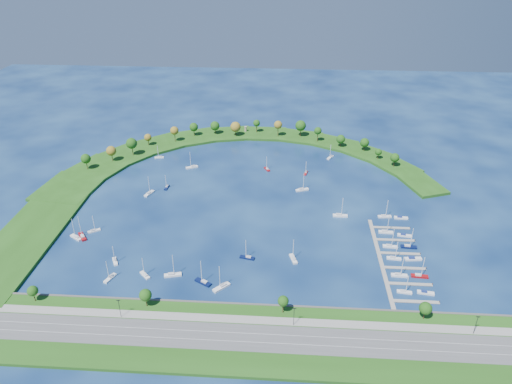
# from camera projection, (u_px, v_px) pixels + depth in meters

# --- Properties ---
(ground) EXTENTS (700.00, 700.00, 0.00)m
(ground) POSITION_uv_depth(u_px,v_px,m) (248.00, 201.00, 319.22)
(ground) COLOR #071841
(ground) RESTS_ON ground
(south_shoreline) EXTENTS (420.00, 43.10, 11.60)m
(south_shoreline) POSITION_uv_depth(u_px,v_px,m) (226.00, 336.00, 211.33)
(south_shoreline) COLOR #1F4B14
(south_shoreline) RESTS_ON ground
(breakwater) EXTENTS (286.74, 247.64, 2.00)m
(breakwater) POSITION_uv_depth(u_px,v_px,m) (193.00, 166.00, 363.98)
(breakwater) COLOR #1F4B14
(breakwater) RESTS_ON ground
(breakwater_trees) EXTENTS (237.54, 89.56, 14.54)m
(breakwater_trees) POSITION_uv_depth(u_px,v_px,m) (237.00, 135.00, 392.94)
(breakwater_trees) COLOR #382314
(breakwater_trees) RESTS_ON breakwater
(harbor_tower) EXTENTS (2.60, 2.60, 4.49)m
(harbor_tower) POSITION_uv_depth(u_px,v_px,m) (246.00, 129.00, 423.12)
(harbor_tower) COLOR gray
(harbor_tower) RESTS_ON breakwater
(dock_system) EXTENTS (24.28, 82.00, 1.60)m
(dock_system) POSITION_uv_depth(u_px,v_px,m) (394.00, 260.00, 260.83)
(dock_system) COLOR gray
(dock_system) RESTS_ON ground
(moored_boat_0) EXTENTS (9.40, 5.58, 13.35)m
(moored_boat_0) POSITION_uv_depth(u_px,v_px,m) (302.00, 189.00, 331.10)
(moored_boat_0) COLOR white
(moored_boat_0) RESTS_ON ground
(moored_boat_1) EXTENTS (5.71, 9.37, 13.33)m
(moored_boat_1) POSITION_uv_depth(u_px,v_px,m) (149.00, 193.00, 326.32)
(moored_boat_1) COLOR white
(moored_boat_1) RESTS_ON ground
(moored_boat_2) EXTENTS (7.47, 3.30, 10.62)m
(moored_boat_2) POSITION_uv_depth(u_px,v_px,m) (159.00, 157.00, 378.72)
(moored_boat_2) COLOR white
(moored_boat_2) RESTS_ON ground
(moored_boat_3) EXTENTS (6.90, 7.03, 11.31)m
(moored_boat_3) POSITION_uv_depth(u_px,v_px,m) (145.00, 275.00, 249.01)
(moored_boat_3) COLOR white
(moored_boat_3) RESTS_ON ground
(moored_boat_4) EXTENTS (3.70, 7.22, 10.22)m
(moored_boat_4) POSITION_uv_depth(u_px,v_px,m) (306.00, 173.00, 354.26)
(moored_boat_4) COLOR maroon
(moored_boat_4) RESTS_ON ground
(moored_boat_5) EXTENTS (6.00, 8.07, 11.81)m
(moored_boat_5) POSITION_uv_depth(u_px,v_px,m) (330.00, 157.00, 378.65)
(moored_boat_5) COLOR white
(moored_boat_5) RESTS_ON ground
(moored_boat_6) EXTENTS (7.83, 9.23, 14.00)m
(moored_boat_6) POSITION_uv_depth(u_px,v_px,m) (82.00, 236.00, 280.32)
(moored_boat_6) COLOR maroon
(moored_boat_6) RESTS_ON ground
(moored_boat_7) EXTENTS (5.24, 7.66, 11.05)m
(moored_boat_7) POSITION_uv_depth(u_px,v_px,m) (115.00, 261.00, 259.51)
(moored_boat_7) COLOR white
(moored_boat_7) RESTS_ON ground
(moored_boat_8) EXTENTS (9.41, 4.65, 13.32)m
(moored_boat_8) POSITION_uv_depth(u_px,v_px,m) (173.00, 274.00, 249.12)
(moored_boat_8) COLOR white
(moored_boat_8) RESTS_ON ground
(moored_boat_9) EXTENTS (4.89, 9.07, 12.84)m
(moored_boat_9) POSITION_uv_depth(u_px,v_px,m) (293.00, 258.00, 261.31)
(moored_boat_9) COLOR white
(moored_boat_9) RESTS_ON ground
(moored_boat_10) EXTENTS (8.79, 8.79, 14.27)m
(moored_boat_10) POSITION_uv_depth(u_px,v_px,m) (222.00, 287.00, 240.51)
(moored_boat_10) COLOR white
(moored_boat_10) RESTS_ON ground
(moored_boat_11) EXTENTS (9.37, 6.42, 13.52)m
(moored_boat_11) POSITION_uv_depth(u_px,v_px,m) (192.00, 167.00, 362.74)
(moored_boat_11) COLOR white
(moored_boat_11) RESTS_ON ground
(moored_boat_12) EXTENTS (2.65, 7.40, 10.65)m
(moored_boat_12) POSITION_uv_depth(u_px,v_px,m) (167.00, 187.00, 334.27)
(moored_boat_12) COLOR #09133C
(moored_boat_12) RESTS_ON ground
(moored_boat_13) EXTENTS (5.14, 8.40, 11.96)m
(moored_boat_13) POSITION_uv_depth(u_px,v_px,m) (110.00, 278.00, 246.92)
(moored_boat_13) COLOR white
(moored_boat_13) RESTS_ON ground
(moored_boat_14) EXTENTS (8.75, 6.99, 13.04)m
(moored_boat_14) POSITION_uv_depth(u_px,v_px,m) (76.00, 237.00, 279.55)
(moored_boat_14) COLOR white
(moored_boat_14) RESTS_ON ground
(moored_boat_15) EXTENTS (5.26, 7.32, 10.64)m
(moored_boat_15) POSITION_uv_depth(u_px,v_px,m) (267.00, 169.00, 359.88)
(moored_boat_15) COLOR maroon
(moored_boat_15) RESTS_ON ground
(moored_boat_16) EXTENTS (8.57, 4.05, 12.15)m
(moored_boat_16) POSITION_uv_depth(u_px,v_px,m) (247.00, 257.00, 262.38)
(moored_boat_16) COLOR #09133C
(moored_boat_16) RESTS_ON ground
(moored_boat_17) EXTENTS (7.39, 5.93, 11.02)m
(moored_boat_17) POSITION_uv_depth(u_px,v_px,m) (94.00, 230.00, 285.90)
(moored_boat_17) COLOR white
(moored_boat_17) RESTS_ON ground
(moored_boat_18) EXTENTS (9.23, 2.64, 13.54)m
(moored_boat_18) POSITION_uv_depth(u_px,v_px,m) (340.00, 215.00, 301.10)
(moored_boat_18) COLOR white
(moored_boat_18) RESTS_ON ground
(moored_boat_19) EXTENTS (9.40, 6.98, 13.75)m
(moored_boat_19) POSITION_uv_depth(u_px,v_px,m) (203.00, 282.00, 243.88)
(moored_boat_19) COLOR #09133C
(moored_boat_19) RESTS_ON ground
(docked_boat_0) EXTENTS (7.60, 3.05, 10.86)m
(docked_boat_0) POSITION_uv_depth(u_px,v_px,m) (404.00, 291.00, 237.51)
(docked_boat_0) COLOR white
(docked_boat_0) RESTS_ON ground
(docked_boat_1) EXTENTS (8.52, 3.53, 1.69)m
(docked_boat_1) POSITION_uv_depth(u_px,v_px,m) (425.00, 293.00, 237.08)
(docked_boat_1) COLOR white
(docked_boat_1) RESTS_ON ground
(docked_boat_2) EXTENTS (8.55, 2.75, 12.43)m
(docked_boat_2) POSITION_uv_depth(u_px,v_px,m) (399.00, 275.00, 248.88)
(docked_boat_2) COLOR white
(docked_boat_2) RESTS_ON ground
(docked_boat_3) EXTENTS (8.90, 3.12, 12.84)m
(docked_boat_3) POSITION_uv_depth(u_px,v_px,m) (420.00, 276.00, 248.29)
(docked_boat_3) COLOR maroon
(docked_boat_3) RESTS_ON ground
(docked_boat_4) EXTENTS (8.09, 2.99, 11.62)m
(docked_boat_4) POSITION_uv_depth(u_px,v_px,m) (394.00, 258.00, 261.82)
(docked_boat_4) COLOR white
(docked_boat_4) RESTS_ON ground
(docked_boat_5) EXTENTS (9.55, 3.54, 1.90)m
(docked_boat_5) POSITION_uv_depth(u_px,v_px,m) (413.00, 259.00, 261.44)
(docked_boat_5) COLOR white
(docked_boat_5) RESTS_ON ground
(docked_boat_6) EXTENTS (8.52, 3.06, 12.28)m
(docked_boat_6) POSITION_uv_depth(u_px,v_px,m) (390.00, 246.00, 271.67)
(docked_boat_6) COLOR white
(docked_boat_6) RESTS_ON ground
(docked_boat_7) EXTENTS (9.14, 3.06, 13.24)m
(docked_boat_7) POSITION_uv_depth(u_px,v_px,m) (409.00, 246.00, 271.27)
(docked_boat_7) COLOR #09133C
(docked_boat_7) RESTS_ON ground
(docked_boat_8) EXTENTS (8.68, 2.90, 12.58)m
(docked_boat_8) POSITION_uv_depth(u_px,v_px,m) (386.00, 232.00, 284.67)
(docked_boat_8) COLOR white
(docked_boat_8) RESTS_ON ground
(docked_boat_9) EXTENTS (8.47, 3.56, 1.67)m
(docked_boat_9) POSITION_uv_depth(u_px,v_px,m) (404.00, 235.00, 281.69)
(docked_boat_9) COLOR white
(docked_boat_9) RESTS_ON ground
(docked_boat_10) EXTENTS (8.56, 3.14, 12.31)m
(docked_boat_10) POSITION_uv_depth(u_px,v_px,m) (385.00, 216.00, 300.18)
(docked_boat_10) COLOR white
(docked_boat_10) RESTS_ON ground
(docked_boat_11) EXTENTS (8.62, 2.86, 1.73)m
(docked_boat_11) POSITION_uv_depth(u_px,v_px,m) (401.00, 218.00, 298.94)
(docked_boat_11) COLOR white
(docked_boat_11) RESTS_ON ground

